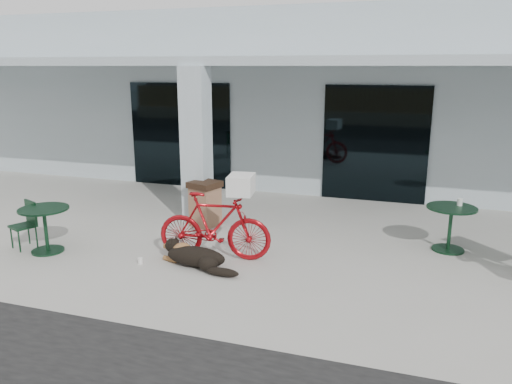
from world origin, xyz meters
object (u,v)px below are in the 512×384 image
(bicycle, at_px, (215,226))
(cafe_table_far, at_px, (450,229))
(dog, at_px, (196,256))
(trash_receptacle, at_px, (205,204))
(cafe_table_near, at_px, (46,230))
(cafe_chair_near, at_px, (23,225))

(bicycle, height_order, cafe_table_far, bicycle)
(bicycle, xyz_separation_m, dog, (-0.15, -0.43, -0.37))
(bicycle, bearing_deg, trash_receptacle, 19.95)
(cafe_table_near, height_order, trash_receptacle, trash_receptacle)
(dog, bearing_deg, cafe_chair_near, -161.19)
(dog, distance_m, trash_receptacle, 2.16)
(bicycle, distance_m, dog, 0.59)
(cafe_chair_near, xyz_separation_m, trash_receptacle, (2.51, 2.18, 0.04))
(cafe_chair_near, height_order, cafe_table_far, cafe_chair_near)
(cafe_table_near, relative_size, cafe_chair_near, 1.00)
(bicycle, xyz_separation_m, cafe_chair_near, (-3.38, -0.59, -0.15))
(cafe_chair_near, height_order, trash_receptacle, trash_receptacle)
(cafe_table_far, bearing_deg, trash_receptacle, -179.81)
(dog, relative_size, cafe_table_far, 1.36)
(dog, bearing_deg, trash_receptacle, 125.65)
(cafe_table_near, xyz_separation_m, trash_receptacle, (2.01, 2.20, 0.06))
(cafe_chair_near, relative_size, trash_receptacle, 0.92)
(bicycle, height_order, trash_receptacle, bicycle)
(cafe_table_far, bearing_deg, cafe_table_near, -161.44)
(bicycle, xyz_separation_m, cafe_table_far, (3.71, 1.60, -0.17))
(cafe_table_far, bearing_deg, dog, -152.21)
(trash_receptacle, bearing_deg, cafe_chair_near, -139.06)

